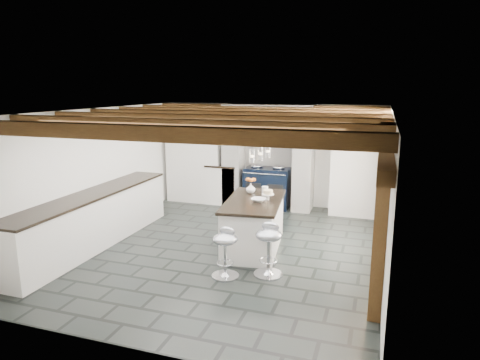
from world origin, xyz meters
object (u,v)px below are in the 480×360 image
(kitchen_island, at_px, (254,223))
(bar_stool_near, at_px, (269,243))
(range_cooker, at_px, (268,187))
(bar_stool_far, at_px, (225,247))

(kitchen_island, height_order, bar_stool_near, kitchen_island)
(range_cooker, distance_m, bar_stool_near, 3.62)
(range_cooker, bearing_deg, bar_stool_near, -74.98)
(bar_stool_near, bearing_deg, bar_stool_far, -150.46)
(kitchen_island, relative_size, bar_stool_far, 2.46)
(range_cooker, distance_m, kitchen_island, 2.57)
(bar_stool_near, relative_size, bar_stool_far, 1.07)
(kitchen_island, relative_size, bar_stool_near, 2.29)
(kitchen_island, bearing_deg, bar_stool_near, -69.06)
(range_cooker, xyz_separation_m, bar_stool_near, (0.94, -3.50, 0.02))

